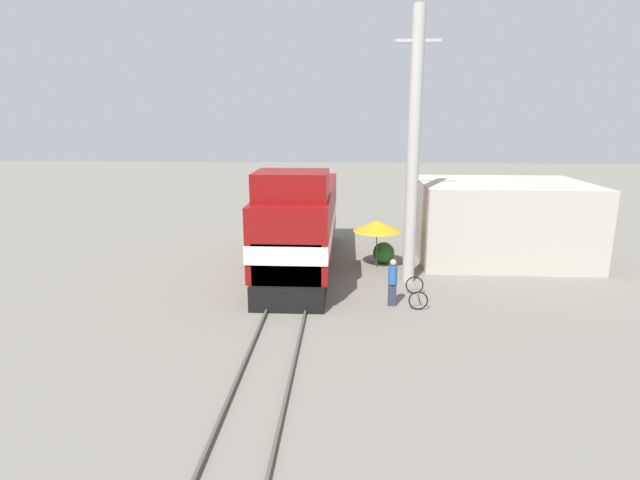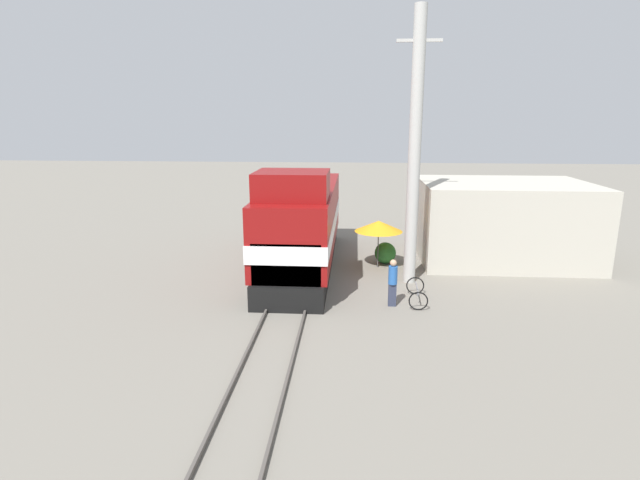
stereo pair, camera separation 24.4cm
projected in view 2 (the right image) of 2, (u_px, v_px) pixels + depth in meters
ground_plane at (297, 281)px, 21.98m from camera, size 120.00×120.00×0.00m
rail_near at (281, 279)px, 22.01m from camera, size 0.08×31.06×0.15m
rail_far at (314, 280)px, 21.91m from camera, size 0.08×31.06×0.15m
locomotive at (302, 226)px, 23.34m from camera, size 3.08×12.13×4.97m
utility_pole at (415, 150)px, 20.58m from camera, size 1.80×0.52×11.31m
vendor_umbrella at (379, 226)px, 23.55m from camera, size 2.27×2.27×2.28m
billboard_sign at (440, 203)px, 26.47m from camera, size 2.38×0.12×3.42m
shrub_cluster at (385, 253)px, 24.54m from camera, size 1.05×1.05×1.05m
person_bystander at (393, 281)px, 18.86m from camera, size 0.34×0.34×1.83m
bicycle at (417, 293)px, 19.41m from camera, size 0.81×1.85×0.73m
building_block_distant at (503, 221)px, 25.03m from camera, size 8.15×6.10×3.91m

